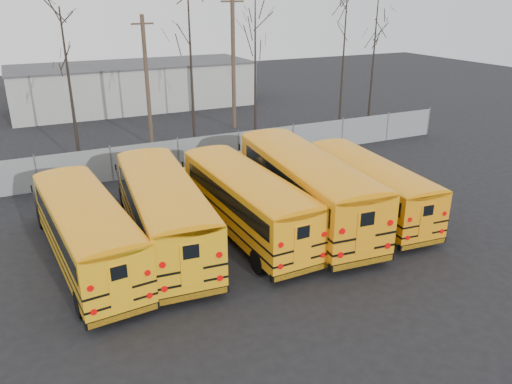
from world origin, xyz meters
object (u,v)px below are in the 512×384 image
bus_a (85,226)px  utility_pole_right (233,61)px  bus_e (367,182)px  bus_b (163,205)px  bus_c (245,196)px  bus_d (303,181)px  utility_pole_left (147,81)px

bus_a → utility_pole_right: bearing=47.2°
utility_pole_right → bus_e: bearing=-93.9°
bus_b → bus_c: 3.63m
bus_c → bus_d: bus_d is taller
bus_c → utility_pole_left: (-0.12, 15.91, 2.81)m
bus_a → utility_pole_right: 23.15m
bus_b → utility_pole_left: 16.13m
bus_a → bus_b: 3.23m
bus_b → utility_pole_left: size_ratio=1.28×
bus_e → utility_pole_right: bearing=91.8°
bus_b → bus_c: bearing=-1.2°
bus_b → bus_d: size_ratio=0.93×
bus_c → bus_d: 3.05m
bus_b → bus_d: bearing=2.0°
bus_a → bus_c: 6.81m
bus_b → bus_e: bus_b is taller
utility_pole_left → bus_d: bearing=-91.1°
bus_c → utility_pole_right: (7.28, 18.02, 3.54)m
bus_c → utility_pole_left: size_ratio=1.22×
bus_e → utility_pole_left: 17.92m
bus_a → bus_d: bearing=-4.4°
bus_c → bus_d: bearing=-0.6°
bus_d → bus_e: 3.31m
bus_c → bus_e: 6.30m
bus_a → utility_pole_left: bearing=62.4°
bus_b → bus_a: bearing=-168.1°
bus_b → bus_e: 9.93m
bus_b → bus_d: 6.66m
bus_a → utility_pole_right: (14.08, 18.02, 3.58)m
bus_e → utility_pole_left: utility_pole_left is taller
bus_e → utility_pole_left: (-6.39, 16.48, 2.94)m
bus_e → bus_b: bearing=179.3°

